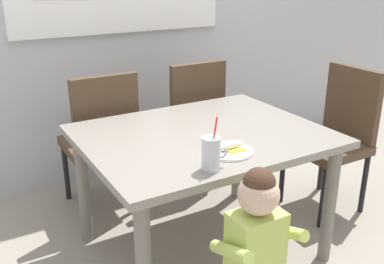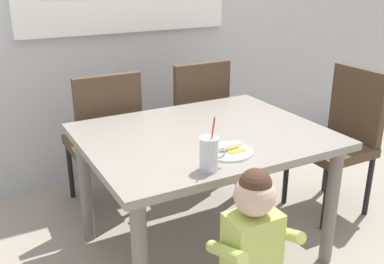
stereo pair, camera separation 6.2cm
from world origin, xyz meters
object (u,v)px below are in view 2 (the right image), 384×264
Objects in this scene: dining_table at (204,149)px; dining_chair_left at (105,134)px; dining_chair_right at (194,117)px; peeled_banana at (228,146)px; toddler_standing at (253,239)px; dining_chair_far at (341,133)px; milk_cup at (209,156)px; snack_plate at (228,152)px.

dining_chair_left reaches higher than dining_table.
peeled_banana is (-0.39, -1.04, 0.22)m from dining_chair_right.
toddler_standing is at bearing -107.73° from peeled_banana.
dining_chair_far is at bearing 29.58° from toddler_standing.
milk_cup is (0.12, -1.13, 0.26)m from dining_chair_left.
dining_table is 5.06× the size of milk_cup.
dining_chair_right is 1.52m from toddler_standing.
toddler_standing is (0.17, -1.40, -0.02)m from dining_chair_left.
dining_table is 1.32× the size of dining_chair_far.
dining_chair_far is at bearing 15.16° from peeled_banana.
dining_chair_left is 1.55m from dining_chair_far.
dining_chair_far reaches higher than toddler_standing.
dining_chair_far is 1.35m from milk_cup.
dining_chair_left is 1.15× the size of toddler_standing.
dining_chair_left and dining_chair_right have the same top height.
dining_chair_far is at bearing 0.44° from dining_table.
dining_chair_left is 3.83× the size of milk_cup.
toddler_standing is 0.39m from milk_cup.
dining_chair_right reaches higher than dining_table.
milk_cup is 1.09× the size of snack_plate.
dining_chair_left is (-0.32, 0.72, -0.10)m from dining_table.
snack_plate reaches higher than dining_table.
dining_chair_right is at bearing 70.27° from toddler_standing.
peeled_banana is (0.29, -1.01, 0.22)m from dining_chair_left.
milk_cup reaches higher than dining_table.
milk_cup reaches higher than toddler_standing.
peeled_banana reaches higher than snack_plate.
snack_plate is (0.29, -1.01, 0.20)m from dining_chair_left.
snack_plate is at bearing 106.02° from dining_chair_left.
peeled_banana is at bearing -74.84° from dining_chair_far.
toddler_standing is 3.34× the size of milk_cup.
milk_cup is at bearing -146.82° from snack_plate.
dining_chair_left is at bearing 2.78° from dining_chair_right.
dining_table is 1.32× the size of dining_chair_right.
milk_cup reaches higher than peeled_banana.
dining_chair_right is (0.36, 0.75, -0.10)m from dining_table.
dining_chair_far is at bearing 18.27° from milk_cup.
dining_chair_far is (1.05, 0.01, -0.10)m from dining_table.
dining_chair_left reaches higher than toddler_standing.
milk_cup reaches higher than snack_plate.
peeled_banana is at bearing 106.14° from dining_chair_left.
dining_table is at bearing 76.86° from toddler_standing.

